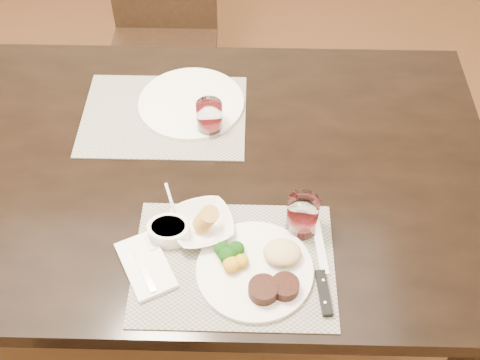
{
  "coord_description": "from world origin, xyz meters",
  "views": [
    {
      "loc": [
        0.35,
        -1.06,
        1.92
      ],
      "look_at": [
        0.33,
        -0.11,
        0.82
      ],
      "focal_mm": 45.0,
      "sensor_mm": 36.0,
      "label": 1
    }
  ],
  "objects_px": {
    "cracker_bowl": "(202,225)",
    "wine_glass_near": "(302,217)",
    "chair_far": "(163,30)",
    "far_plate": "(191,103)",
    "steak_knife": "(323,281)",
    "dinner_plate": "(260,269)"
  },
  "relations": [
    {
      "from": "chair_far",
      "to": "far_plate",
      "type": "xyz_separation_m",
      "value": [
        0.18,
        -0.71,
        0.26
      ]
    },
    {
      "from": "chair_far",
      "to": "far_plate",
      "type": "relative_size",
      "value": 2.98
    },
    {
      "from": "chair_far",
      "to": "dinner_plate",
      "type": "height_order",
      "value": "chair_far"
    },
    {
      "from": "chair_far",
      "to": "wine_glass_near",
      "type": "bearing_deg",
      "value": -67.16
    },
    {
      "from": "dinner_plate",
      "to": "far_plate",
      "type": "height_order",
      "value": "dinner_plate"
    },
    {
      "from": "steak_knife",
      "to": "wine_glass_near",
      "type": "distance_m",
      "value": 0.16
    },
    {
      "from": "far_plate",
      "to": "steak_knife",
      "type": "bearing_deg",
      "value": -59.66
    },
    {
      "from": "steak_knife",
      "to": "far_plate",
      "type": "distance_m",
      "value": 0.67
    },
    {
      "from": "steak_knife",
      "to": "cracker_bowl",
      "type": "distance_m",
      "value": 0.31
    },
    {
      "from": "cracker_bowl",
      "to": "chair_far",
      "type": "bearing_deg",
      "value": 101.97
    },
    {
      "from": "dinner_plate",
      "to": "cracker_bowl",
      "type": "bearing_deg",
      "value": 141.14
    },
    {
      "from": "cracker_bowl",
      "to": "wine_glass_near",
      "type": "bearing_deg",
      "value": 2.5
    },
    {
      "from": "chair_far",
      "to": "wine_glass_near",
      "type": "height_order",
      "value": "chair_far"
    },
    {
      "from": "chair_far",
      "to": "steak_knife",
      "type": "bearing_deg",
      "value": -67.92
    },
    {
      "from": "chair_far",
      "to": "steak_knife",
      "type": "distance_m",
      "value": 1.41
    },
    {
      "from": "cracker_bowl",
      "to": "wine_glass_near",
      "type": "xyz_separation_m",
      "value": [
        0.24,
        0.01,
        0.03
      ]
    },
    {
      "from": "chair_far",
      "to": "cracker_bowl",
      "type": "relative_size",
      "value": 4.82
    },
    {
      "from": "dinner_plate",
      "to": "steak_knife",
      "type": "distance_m",
      "value": 0.14
    },
    {
      "from": "dinner_plate",
      "to": "steak_knife",
      "type": "xyz_separation_m",
      "value": [
        0.14,
        -0.02,
        -0.01
      ]
    },
    {
      "from": "chair_far",
      "to": "dinner_plate",
      "type": "distance_m",
      "value": 1.35
    },
    {
      "from": "steak_knife",
      "to": "cracker_bowl",
      "type": "height_order",
      "value": "cracker_bowl"
    },
    {
      "from": "steak_knife",
      "to": "cracker_bowl",
      "type": "relative_size",
      "value": 1.41
    }
  ]
}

